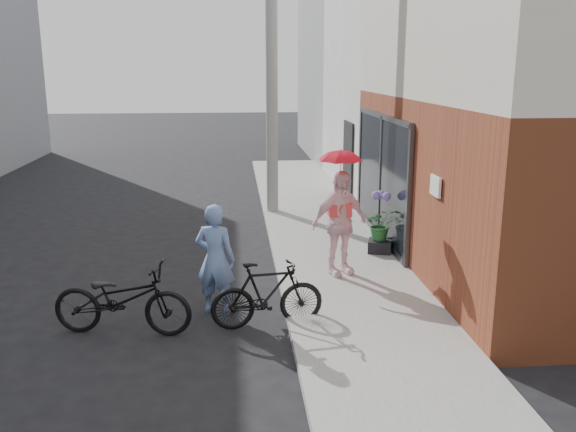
{
  "coord_description": "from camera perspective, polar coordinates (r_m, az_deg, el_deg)",
  "views": [
    {
      "loc": [
        0.17,
        -8.46,
        3.56
      ],
      "look_at": [
        1.07,
        1.44,
        1.1
      ],
      "focal_mm": 38.0,
      "sensor_mm": 36.0,
      "label": 1
    }
  ],
  "objects": [
    {
      "name": "ground",
      "position": [
        9.18,
        -5.91,
        -9.0
      ],
      "size": [
        80.0,
        80.0,
        0.0
      ],
      "primitive_type": "plane",
      "color": "black",
      "rests_on": "ground"
    },
    {
      "name": "bike_right",
      "position": [
        8.51,
        -1.95,
        -7.35
      ],
      "size": [
        1.63,
        0.67,
        0.95
      ],
      "primitive_type": "imported",
      "rotation": [
        0.0,
        0.0,
        1.71
      ],
      "color": "black",
      "rests_on": "ground"
    },
    {
      "name": "plaster_building",
      "position": [
        18.82,
        17.22,
        13.1
      ],
      "size": [
        8.0,
        6.0,
        7.0
      ],
      "primitive_type": "cube",
      "color": "silver",
      "rests_on": "ground"
    },
    {
      "name": "parasol",
      "position": [
        9.96,
        4.97,
        6.0
      ],
      "size": [
        0.7,
        0.7,
        0.62
      ],
      "primitive_type": "imported",
      "color": "#F81D37",
      "rests_on": "kimono_woman"
    },
    {
      "name": "planter",
      "position": [
        11.71,
        8.59,
        -2.78
      ],
      "size": [
        0.53,
        0.53,
        0.23
      ],
      "primitive_type": "cube",
      "rotation": [
        0.0,
        0.0,
        -0.29
      ],
      "color": "black",
      "rests_on": "sidewalk"
    },
    {
      "name": "kimono_woman",
      "position": [
        10.19,
        4.83,
        -0.67
      ],
      "size": [
        1.13,
        0.82,
        1.77
      ],
      "primitive_type": "imported",
      "rotation": [
        0.0,
        0.0,
        0.43
      ],
      "color": "#FBD2D9",
      "rests_on": "sidewalk"
    },
    {
      "name": "curb",
      "position": [
        11.06,
        -0.92,
        -4.56
      ],
      "size": [
        0.12,
        24.0,
        0.12
      ],
      "primitive_type": "cube",
      "color": "#9E9E99",
      "rests_on": "ground"
    },
    {
      "name": "east_building_far",
      "position": [
        25.45,
        11.18,
        13.5
      ],
      "size": [
        8.0,
        8.0,
        7.0
      ],
      "primitive_type": "cube",
      "color": "gray",
      "rests_on": "ground"
    },
    {
      "name": "potted_plant",
      "position": [
        11.59,
        8.66,
        -0.79
      ],
      "size": [
        0.55,
        0.48,
        0.61
      ],
      "primitive_type": "imported",
      "color": "#255D2A",
      "rests_on": "planter"
    },
    {
      "name": "bike_left",
      "position": [
        8.58,
        -15.25,
        -7.5
      ],
      "size": [
        1.99,
        0.98,
        1.0
      ],
      "primitive_type": "imported",
      "rotation": [
        0.0,
        0.0,
        1.4
      ],
      "color": "black",
      "rests_on": "ground"
    },
    {
      "name": "utility_pole",
      "position": [
        14.49,
        -1.54,
        13.65
      ],
      "size": [
        0.28,
        0.28,
        7.0
      ],
      "primitive_type": "cylinder",
      "color": "#9E9E99",
      "rests_on": "ground"
    },
    {
      "name": "officer",
      "position": [
        8.92,
        -6.81,
        -4.06
      ],
      "size": [
        0.7,
        0.57,
        1.65
      ],
      "primitive_type": "imported",
      "rotation": [
        0.0,
        0.0,
        2.8
      ],
      "color": "#6581B3",
      "rests_on": "ground"
    },
    {
      "name": "sidewalk",
      "position": [
        11.2,
        5.03,
        -4.38
      ],
      "size": [
        2.2,
        24.0,
        0.12
      ],
      "primitive_type": "cube",
      "color": "gray",
      "rests_on": "ground"
    }
  ]
}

